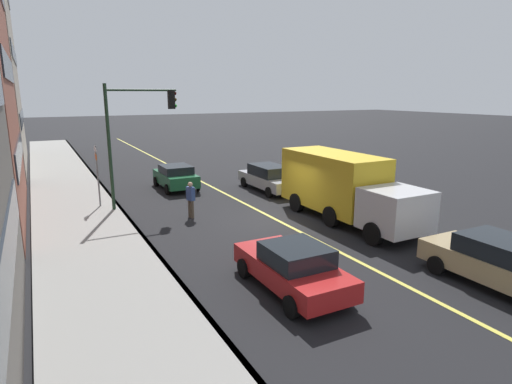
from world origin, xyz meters
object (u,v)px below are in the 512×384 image
(traffic_light_mast, at_px, (135,126))
(street_sign_post, at_px, (98,172))
(car_green, at_px, (176,177))
(pedestrian_with_backpack, at_px, (191,197))
(car_silver, at_px, (269,178))
(car_tan, at_px, (503,263))
(car_red, at_px, (293,267))
(truck_yellow, at_px, (344,186))

(traffic_light_mast, height_order, street_sign_post, traffic_light_mast)
(car_green, xyz_separation_m, pedestrian_with_backpack, (-6.26, 1.20, 0.23))
(car_green, xyz_separation_m, street_sign_post, (-2.64, 4.73, 1.10))
(car_silver, xyz_separation_m, car_green, (2.98, 4.74, -0.03))
(car_tan, height_order, car_red, car_tan)
(car_tan, height_order, car_green, car_tan)
(car_tan, height_order, truck_yellow, truck_yellow)
(car_tan, height_order, traffic_light_mast, traffic_light_mast)
(car_tan, distance_m, car_silver, 14.47)
(car_green, relative_size, traffic_light_mast, 0.63)
(truck_yellow, bearing_deg, car_green, 25.96)
(car_silver, bearing_deg, truck_yellow, -179.72)
(car_green, distance_m, traffic_light_mast, 5.77)
(car_silver, distance_m, truck_yellow, 6.87)
(car_red, height_order, truck_yellow, truck_yellow)
(truck_yellow, xyz_separation_m, pedestrian_with_backpack, (3.54, 5.97, -0.59))
(car_silver, distance_m, pedestrian_with_backpack, 6.79)
(truck_yellow, xyz_separation_m, street_sign_post, (7.17, 9.50, 0.28))
(street_sign_post, bearing_deg, car_green, -60.86)
(street_sign_post, bearing_deg, car_red, -163.05)
(car_red, bearing_deg, car_green, -4.06)
(car_green, xyz_separation_m, truck_yellow, (-9.81, -4.77, 0.82))
(car_green, height_order, pedestrian_with_backpack, pedestrian_with_backpack)
(pedestrian_with_backpack, relative_size, street_sign_post, 0.53)
(car_silver, xyz_separation_m, street_sign_post, (0.35, 9.47, 1.07))
(pedestrian_with_backpack, xyz_separation_m, traffic_light_mast, (2.66, 1.79, 3.13))
(traffic_light_mast, bearing_deg, truck_yellow, -128.59)
(car_silver, height_order, street_sign_post, street_sign_post)
(car_silver, relative_size, traffic_light_mast, 0.78)
(car_green, height_order, street_sign_post, street_sign_post)
(car_green, distance_m, pedestrian_with_backpack, 6.38)
(car_tan, bearing_deg, pedestrian_with_backpack, 27.16)
(truck_yellow, xyz_separation_m, traffic_light_mast, (6.20, 7.77, 2.55))
(car_green, relative_size, truck_yellow, 0.49)
(car_red, relative_size, street_sign_post, 1.33)
(car_silver, xyz_separation_m, truck_yellow, (-6.82, -0.03, 0.79))
(car_red, bearing_deg, pedestrian_with_backpack, 1.06)
(car_green, bearing_deg, street_sign_post, 119.14)
(car_tan, distance_m, traffic_light_mast, 16.12)
(pedestrian_with_backpack, bearing_deg, car_red, -178.94)
(car_green, xyz_separation_m, traffic_light_mast, (-3.61, 2.99, 3.36))
(car_red, relative_size, traffic_light_mast, 0.69)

